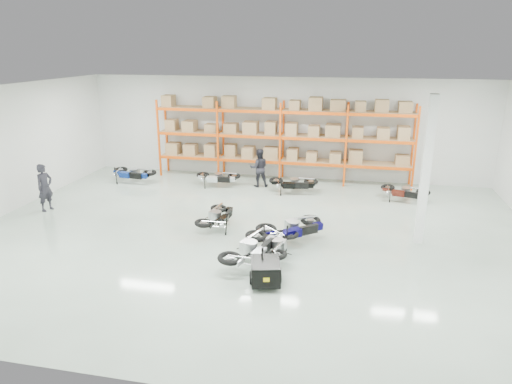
% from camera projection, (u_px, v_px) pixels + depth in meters
% --- Properties ---
extents(room, '(18.00, 18.00, 18.00)m').
position_uv_depth(room, '(250.00, 167.00, 13.95)').
color(room, '#ACBFB0').
rests_on(room, ground).
extents(pallet_rack, '(11.28, 0.98, 3.62)m').
position_uv_depth(pallet_rack, '(282.00, 130.00, 19.96)').
color(pallet_rack, '#E94F0C').
rests_on(pallet_rack, ground).
extents(structural_column, '(0.25, 0.25, 4.50)m').
position_uv_depth(structural_column, '(426.00, 172.00, 13.40)').
color(structural_column, white).
rests_on(structural_column, ground).
extents(moto_blue_centre, '(2.10, 1.95, 1.25)m').
position_uv_depth(moto_blue_centre, '(293.00, 224.00, 13.92)').
color(moto_blue_centre, '#0A0644').
rests_on(moto_blue_centre, ground).
extents(moto_silver_left, '(1.39, 2.12, 1.26)m').
position_uv_depth(moto_silver_left, '(252.00, 245.00, 12.45)').
color(moto_silver_left, '#AAACB1').
rests_on(moto_silver_left, ground).
extents(moto_black_far_left, '(0.95, 1.76, 1.11)m').
position_uv_depth(moto_black_far_left, '(217.00, 213.00, 14.98)').
color(moto_black_far_left, black).
rests_on(moto_black_far_left, ground).
extents(moto_touring_right, '(1.01, 1.78, 1.11)m').
position_uv_depth(moto_touring_right, '(276.00, 241.00, 12.90)').
color(moto_touring_right, black).
rests_on(moto_touring_right, ground).
extents(trailer, '(0.91, 1.57, 0.64)m').
position_uv_depth(trailer, '(265.00, 271.00, 11.46)').
color(trailer, black).
rests_on(trailer, ground).
extents(moto_back_a, '(1.90, 1.12, 1.16)m').
position_uv_depth(moto_back_a, '(132.00, 170.00, 20.07)').
color(moto_back_a, navy).
rests_on(moto_back_a, ground).
extents(moto_back_b, '(1.71, 0.94, 1.07)m').
position_uv_depth(moto_back_b, '(217.00, 175.00, 19.56)').
color(moto_back_b, silver).
rests_on(moto_back_b, ground).
extents(moto_back_c, '(1.81, 1.03, 1.12)m').
position_uv_depth(moto_back_c, '(293.00, 180.00, 18.65)').
color(moto_back_c, black).
rests_on(moto_back_c, ground).
extents(moto_back_d, '(1.76, 1.20, 1.04)m').
position_uv_depth(moto_back_d, '(404.00, 189.00, 17.66)').
color(moto_back_d, '#44140D').
rests_on(moto_back_d, ground).
extents(person_left, '(0.57, 0.72, 1.74)m').
position_uv_depth(person_left, '(45.00, 187.00, 16.56)').
color(person_left, '#222129').
rests_on(person_left, ground).
extents(person_back, '(0.94, 0.82, 1.64)m').
position_uv_depth(person_back, '(259.00, 168.00, 19.43)').
color(person_back, black).
rests_on(person_back, ground).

